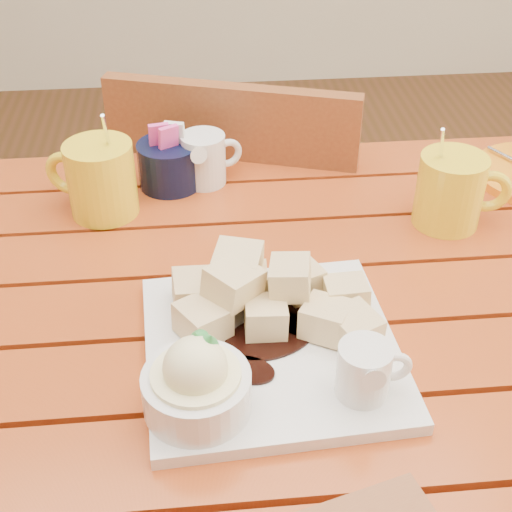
{
  "coord_description": "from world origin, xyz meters",
  "views": [
    {
      "loc": [
        -0.06,
        -0.67,
        1.3
      ],
      "look_at": [
        0.01,
        -0.01,
        0.82
      ],
      "focal_mm": 50.0,
      "sensor_mm": 36.0,
      "label": 1
    }
  ],
  "objects": [
    {
      "name": "table",
      "position": [
        0.0,
        0.0,
        0.64
      ],
      "size": [
        1.2,
        0.79,
        0.75
      ],
      "color": "#A13C14",
      "rests_on": "ground"
    },
    {
      "name": "dessert_plate",
      "position": [
        -0.0,
        -0.11,
        0.78
      ],
      "size": [
        0.29,
        0.29,
        0.11
      ],
      "rotation": [
        0.0,
        0.0,
        0.06
      ],
      "color": "white",
      "rests_on": "table"
    },
    {
      "name": "coffee_mug_left",
      "position": [
        -0.19,
        0.22,
        0.81
      ],
      "size": [
        0.13,
        0.1,
        0.16
      ],
      "rotation": [
        0.0,
        0.0,
        -0.41
      ],
      "color": "yellow",
      "rests_on": "table"
    },
    {
      "name": "coffee_mug_right",
      "position": [
        0.29,
        0.15,
        0.8
      ],
      "size": [
        0.13,
        0.09,
        0.15
      ],
      "rotation": [
        0.0,
        0.0,
        -0.13
      ],
      "color": "yellow",
      "rests_on": "table"
    },
    {
      "name": "cream_pitcher",
      "position": [
        -0.04,
        0.29,
        0.79
      ],
      "size": [
        0.1,
        0.08,
        0.08
      ],
      "rotation": [
        0.0,
        0.0,
        0.31
      ],
      "color": "white",
      "rests_on": "table"
    },
    {
      "name": "sugar_caddy",
      "position": [
        -0.1,
        0.29,
        0.79
      ],
      "size": [
        0.09,
        0.09,
        0.1
      ],
      "color": "black",
      "rests_on": "table"
    },
    {
      "name": "chair_far",
      "position": [
        0.03,
        0.47,
        0.49
      ],
      "size": [
        0.52,
        0.52,
        0.87
      ],
      "rotation": [
        0.0,
        0.0,
        2.83
      ],
      "color": "brown",
      "rests_on": "ground"
    }
  ]
}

